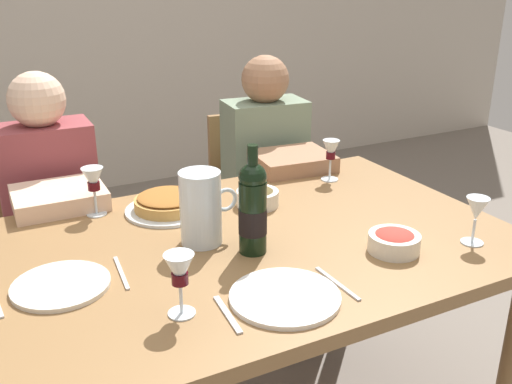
# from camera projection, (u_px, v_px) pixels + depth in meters

# --- Properties ---
(dining_table) EXTENTS (1.50, 1.00, 0.76)m
(dining_table) POSITION_uv_depth(u_px,v_px,m) (253.00, 267.00, 1.72)
(dining_table) COLOR olive
(dining_table) RESTS_ON ground
(wine_bottle) EXTENTS (0.08, 0.08, 0.31)m
(wine_bottle) POSITION_uv_depth(u_px,v_px,m) (253.00, 208.00, 1.56)
(wine_bottle) COLOR black
(wine_bottle) RESTS_ON dining_table
(water_pitcher) EXTENTS (0.17, 0.12, 0.21)m
(water_pitcher) POSITION_uv_depth(u_px,v_px,m) (201.00, 212.00, 1.63)
(water_pitcher) COLOR silver
(water_pitcher) RESTS_ON dining_table
(baked_tart) EXTENTS (0.28, 0.28, 0.06)m
(baked_tart) POSITION_uv_depth(u_px,v_px,m) (168.00, 203.00, 1.86)
(baked_tart) COLOR silver
(baked_tart) RESTS_ON dining_table
(salad_bowl) EXTENTS (0.14, 0.14, 0.06)m
(salad_bowl) POSITION_uv_depth(u_px,v_px,m) (394.00, 241.00, 1.60)
(salad_bowl) COLOR silver
(salad_bowl) RESTS_ON dining_table
(olive_bowl) EXTENTS (0.14, 0.14, 0.06)m
(olive_bowl) POSITION_uv_depth(u_px,v_px,m) (258.00, 197.00, 1.91)
(olive_bowl) COLOR silver
(olive_bowl) RESTS_ON dining_table
(wine_glass_left_diner) EXTENTS (0.06, 0.06, 0.15)m
(wine_glass_left_diner) POSITION_uv_depth(u_px,v_px,m) (331.00, 152.00, 2.11)
(wine_glass_left_diner) COLOR silver
(wine_glass_left_diner) RESTS_ON dining_table
(wine_glass_right_diner) EXTENTS (0.06, 0.06, 0.14)m
(wine_glass_right_diner) POSITION_uv_depth(u_px,v_px,m) (477.00, 211.00, 1.62)
(wine_glass_right_diner) COLOR silver
(wine_glass_right_diner) RESTS_ON dining_table
(wine_glass_centre) EXTENTS (0.07, 0.07, 0.16)m
(wine_glass_centre) POSITION_uv_depth(u_px,v_px,m) (93.00, 182.00, 1.81)
(wine_glass_centre) COLOR silver
(wine_glass_centre) RESTS_ON dining_table
(wine_glass_spare) EXTENTS (0.07, 0.07, 0.15)m
(wine_glass_spare) POSITION_uv_depth(u_px,v_px,m) (180.00, 273.00, 1.28)
(wine_glass_spare) COLOR silver
(wine_glass_spare) RESTS_ON dining_table
(dinner_plate_left_setting) EXTENTS (0.24, 0.24, 0.01)m
(dinner_plate_left_setting) POSITION_uv_depth(u_px,v_px,m) (61.00, 285.00, 1.43)
(dinner_plate_left_setting) COLOR silver
(dinner_plate_left_setting) RESTS_ON dining_table
(dinner_plate_right_setting) EXTENTS (0.27, 0.27, 0.01)m
(dinner_plate_right_setting) POSITION_uv_depth(u_px,v_px,m) (285.00, 297.00, 1.38)
(dinner_plate_right_setting) COLOR white
(dinner_plate_right_setting) RESTS_ON dining_table
(knife_left_setting) EXTENTS (0.02, 0.18, 0.00)m
(knife_left_setting) POSITION_uv_depth(u_px,v_px,m) (121.00, 273.00, 1.49)
(knife_left_setting) COLOR silver
(knife_left_setting) RESTS_ON dining_table
(knife_right_setting) EXTENTS (0.01, 0.18, 0.00)m
(knife_right_setting) POSITION_uv_depth(u_px,v_px,m) (337.00, 283.00, 1.44)
(knife_right_setting) COLOR silver
(knife_right_setting) RESTS_ON dining_table
(spoon_right_setting) EXTENTS (0.03, 0.16, 0.00)m
(spoon_right_setting) POSITION_uv_depth(u_px,v_px,m) (227.00, 314.00, 1.31)
(spoon_right_setting) COLOR silver
(spoon_right_setting) RESTS_ON dining_table
(chair_left) EXTENTS (0.41, 0.41, 0.87)m
(chair_left) POSITION_uv_depth(u_px,v_px,m) (52.00, 232.00, 2.34)
(chair_left) COLOR olive
(chair_left) RESTS_ON ground
(diner_left) EXTENTS (0.34, 0.50, 1.16)m
(diner_left) POSITION_uv_depth(u_px,v_px,m) (58.00, 227.00, 2.10)
(diner_left) COLOR #8E3D42
(diner_left) RESTS_ON ground
(chair_right) EXTENTS (0.44, 0.44, 0.87)m
(chair_right) POSITION_uv_depth(u_px,v_px,m) (254.00, 196.00, 2.71)
(chair_right) COLOR olive
(chair_right) RESTS_ON ground
(diner_right) EXTENTS (0.37, 0.53, 1.16)m
(diner_right) POSITION_uv_depth(u_px,v_px,m) (275.00, 188.00, 2.47)
(diner_right) COLOR gray
(diner_right) RESTS_ON ground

